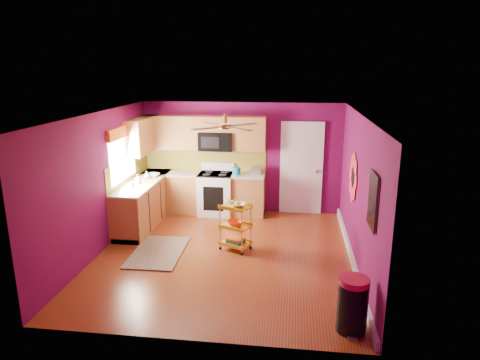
# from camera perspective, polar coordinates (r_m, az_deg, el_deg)

# --- Properties ---
(ground) EXTENTS (5.00, 5.00, 0.00)m
(ground) POSITION_cam_1_polar(r_m,az_deg,el_deg) (7.78, -2.03, -9.92)
(ground) COLOR #65260F
(ground) RESTS_ON ground
(room_envelope) EXTENTS (4.54, 5.04, 2.52)m
(room_envelope) POSITION_cam_1_polar(r_m,az_deg,el_deg) (7.24, -1.94, 1.88)
(room_envelope) COLOR #630B45
(room_envelope) RESTS_ON ground
(lower_cabinets) EXTENTS (2.81, 2.31, 0.94)m
(lower_cabinets) POSITION_cam_1_polar(r_m,az_deg,el_deg) (9.56, -8.31, -2.46)
(lower_cabinets) COLOR brown
(lower_cabinets) RESTS_ON ground
(electric_range) EXTENTS (0.76, 0.66, 1.13)m
(electric_range) POSITION_cam_1_polar(r_m,az_deg,el_deg) (9.70, -3.23, -1.76)
(electric_range) COLOR white
(electric_range) RESTS_ON ground
(upper_cabinetry) EXTENTS (2.80, 2.30, 1.26)m
(upper_cabinetry) POSITION_cam_1_polar(r_m,az_deg,el_deg) (9.56, -7.45, 5.98)
(upper_cabinetry) COLOR brown
(upper_cabinetry) RESTS_ON ground
(left_window) EXTENTS (0.08, 1.35, 1.08)m
(left_window) POSITION_cam_1_polar(r_m,az_deg,el_deg) (8.83, -15.43, 4.42)
(left_window) COLOR white
(left_window) RESTS_ON ground
(panel_door) EXTENTS (0.95, 0.11, 2.15)m
(panel_door) POSITION_cam_1_polar(r_m,az_deg,el_deg) (9.70, 8.17, 1.42)
(panel_door) COLOR white
(panel_door) RESTS_ON ground
(right_wall_art) EXTENTS (0.04, 2.74, 1.04)m
(right_wall_art) POSITION_cam_1_polar(r_m,az_deg,el_deg) (6.95, 15.83, -0.85)
(right_wall_art) COLOR black
(right_wall_art) RESTS_ON ground
(ceiling_fan) EXTENTS (1.01, 1.01, 0.26)m
(ceiling_fan) POSITION_cam_1_polar(r_m,az_deg,el_deg) (7.32, -1.95, 7.26)
(ceiling_fan) COLOR #BF8C3F
(ceiling_fan) RESTS_ON ground
(shag_rug) EXTENTS (0.91, 1.46, 0.02)m
(shag_rug) POSITION_cam_1_polar(r_m,az_deg,el_deg) (7.99, -10.86, -9.40)
(shag_rug) COLOR black
(shag_rug) RESTS_ON ground
(rolling_cart) EXTENTS (0.62, 0.55, 0.93)m
(rolling_cart) POSITION_cam_1_polar(r_m,az_deg,el_deg) (7.80, -0.57, -5.99)
(rolling_cart) COLOR yellow
(rolling_cart) RESTS_ON ground
(trash_can) EXTENTS (0.42, 0.44, 0.73)m
(trash_can) POSITION_cam_1_polar(r_m,az_deg,el_deg) (5.78, 14.77, -15.79)
(trash_can) COLOR black
(trash_can) RESTS_ON ground
(teal_kettle) EXTENTS (0.18, 0.18, 0.21)m
(teal_kettle) POSITION_cam_1_polar(r_m,az_deg,el_deg) (9.45, -0.47, 1.21)
(teal_kettle) COLOR #137394
(teal_kettle) RESTS_ON lower_cabinets
(toaster) EXTENTS (0.22, 0.15, 0.18)m
(toaster) POSITION_cam_1_polar(r_m,az_deg,el_deg) (9.52, 2.12, 1.34)
(toaster) COLOR beige
(toaster) RESTS_ON lower_cabinets
(soap_bottle_a) EXTENTS (0.08, 0.09, 0.19)m
(soap_bottle_a) POSITION_cam_1_polar(r_m,az_deg,el_deg) (8.98, -13.48, 0.11)
(soap_bottle_a) COLOR #EA3F72
(soap_bottle_a) RESTS_ON lower_cabinets
(soap_bottle_b) EXTENTS (0.13, 0.13, 0.17)m
(soap_bottle_b) POSITION_cam_1_polar(r_m,az_deg,el_deg) (9.34, -12.32, 0.69)
(soap_bottle_b) COLOR white
(soap_bottle_b) RESTS_ON lower_cabinets
(counter_dish) EXTENTS (0.28, 0.28, 0.07)m
(counter_dish) POSITION_cam_1_polar(r_m,az_deg,el_deg) (9.48, -11.52, 0.64)
(counter_dish) COLOR white
(counter_dish) RESTS_ON lower_cabinets
(counter_cup) EXTENTS (0.12, 0.12, 0.09)m
(counter_cup) POSITION_cam_1_polar(r_m,az_deg,el_deg) (8.78, -14.25, -0.58)
(counter_cup) COLOR white
(counter_cup) RESTS_ON lower_cabinets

